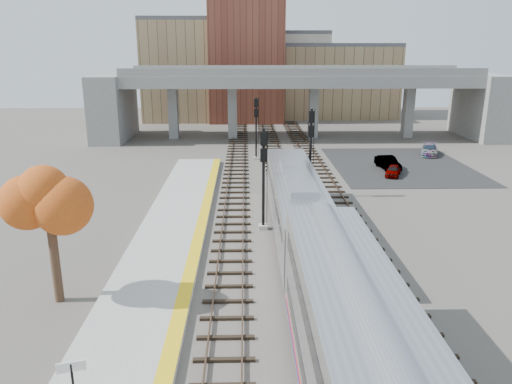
# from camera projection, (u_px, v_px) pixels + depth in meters

# --- Properties ---
(ground) EXTENTS (160.00, 160.00, 0.00)m
(ground) POSITION_uv_depth(u_px,v_px,m) (291.00, 293.00, 25.45)
(ground) COLOR #47423D
(ground) RESTS_ON ground
(platform) EXTENTS (4.50, 60.00, 0.35)m
(platform) POSITION_uv_depth(u_px,v_px,m) (149.00, 291.00, 25.25)
(platform) COLOR #9E9E99
(platform) RESTS_ON ground
(yellow_strip) EXTENTS (0.70, 60.00, 0.01)m
(yellow_strip) POSITION_uv_depth(u_px,v_px,m) (186.00, 288.00, 25.24)
(yellow_strip) COLOR yellow
(yellow_strip) RESTS_ON platform
(tracks) EXTENTS (10.70, 95.00, 0.25)m
(tracks) POSITION_uv_depth(u_px,v_px,m) (289.00, 213.00, 37.45)
(tracks) COLOR black
(tracks) RESTS_ON ground
(overpass) EXTENTS (54.00, 12.00, 9.50)m
(overpass) POSITION_uv_depth(u_px,v_px,m) (298.00, 95.00, 67.10)
(overpass) COLOR slate
(overpass) RESTS_ON ground
(buildings_far) EXTENTS (43.00, 21.00, 20.60)m
(buildings_far) POSITION_uv_depth(u_px,v_px,m) (265.00, 71.00, 87.13)
(buildings_far) COLOR #988158
(buildings_far) RESTS_ON ground
(parking_lot) EXTENTS (14.00, 18.00, 0.04)m
(parking_lot) POSITION_uv_depth(u_px,v_px,m) (400.00, 165.00, 52.61)
(parking_lot) COLOR black
(parking_lot) RESTS_ON ground
(locomotive) EXTENTS (3.02, 19.05, 4.10)m
(locomotive) POSITION_uv_depth(u_px,v_px,m) (296.00, 202.00, 32.62)
(locomotive) COLOR #A8AAB2
(locomotive) RESTS_ON ground
(signal_mast_near) EXTENTS (0.60, 0.64, 6.93)m
(signal_mast_near) POSITION_uv_depth(u_px,v_px,m) (263.00, 181.00, 33.33)
(signal_mast_near) COLOR #9E9E99
(signal_mast_near) RESTS_ON ground
(signal_mast_mid) EXTENTS (0.60, 0.64, 7.33)m
(signal_mast_mid) POSITION_uv_depth(u_px,v_px,m) (310.00, 154.00, 40.57)
(signal_mast_mid) COLOR #9E9E99
(signal_mast_mid) RESTS_ON ground
(signal_mast_far) EXTENTS (0.60, 0.64, 6.83)m
(signal_mast_far) POSITION_uv_depth(u_px,v_px,m) (256.00, 130.00, 54.39)
(signal_mast_far) COLOR #9E9E99
(signal_mast_far) RESTS_ON ground
(station_sign) EXTENTS (0.88, 0.27, 2.27)m
(station_sign) POSITION_uv_depth(u_px,v_px,m) (73.00, 380.00, 15.74)
(station_sign) COLOR black
(station_sign) RESTS_ON platform
(tree) EXTENTS (3.60, 3.60, 6.88)m
(tree) POSITION_uv_depth(u_px,v_px,m) (48.00, 202.00, 23.26)
(tree) COLOR #382619
(tree) RESTS_ON ground
(car_a) EXTENTS (2.36, 3.34, 1.06)m
(car_a) POSITION_uv_depth(u_px,v_px,m) (393.00, 171.00, 48.10)
(car_a) COLOR #99999E
(car_a) RESTS_ON parking_lot
(car_b) EXTENTS (1.91, 4.15, 1.32)m
(car_b) POSITION_uv_depth(u_px,v_px,m) (388.00, 163.00, 50.73)
(car_b) COLOR #99999E
(car_b) RESTS_ON parking_lot
(car_c) EXTENTS (3.12, 4.65, 1.25)m
(car_c) POSITION_uv_depth(u_px,v_px,m) (429.00, 150.00, 57.34)
(car_c) COLOR #99999E
(car_c) RESTS_ON parking_lot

